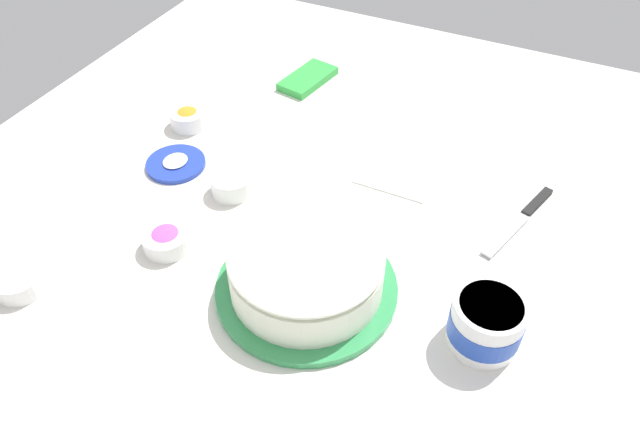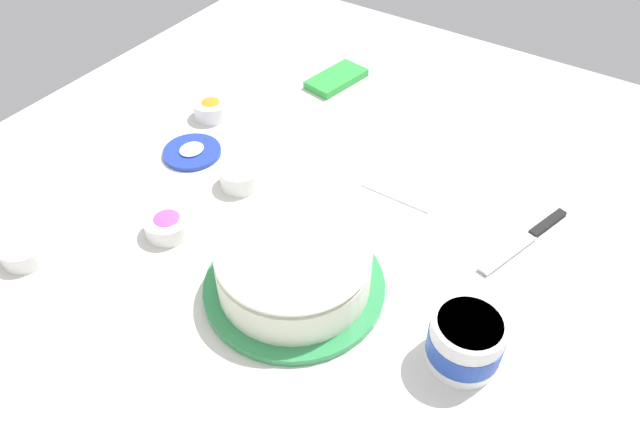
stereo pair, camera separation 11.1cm
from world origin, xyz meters
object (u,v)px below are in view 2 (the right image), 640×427
object	(u,v)px
frosting_tub	(466,340)
paper_napkin	(411,178)
frosting_tub_lid	(192,152)
sprinkle_bowl_yellow	(240,176)
sprinkle_bowl_orange	(211,108)
sprinkle_bowl_rainbow	(168,224)
spreading_knife	(532,235)
sprinkle_bowl_blue	(25,250)
frosted_cake	(294,269)
candy_box_lower	(336,79)

from	to	relation	value
frosting_tub	paper_napkin	xyz separation A→B (m)	(0.34, 0.26, -0.04)
frosting_tub_lid	sprinkle_bowl_yellow	xyz separation A→B (m)	(-0.02, -0.15, 0.02)
sprinkle_bowl_yellow	sprinkle_bowl_orange	bearing A→B (deg)	53.79
frosting_tub	sprinkle_bowl_rainbow	bearing A→B (deg)	94.75
spreading_knife	sprinkle_bowl_blue	xyz separation A→B (m)	(-0.54, 0.73, 0.01)
sprinkle_bowl_rainbow	paper_napkin	bearing A→B (deg)	-38.47
frosting_tub_lid	paper_napkin	distance (m)	0.47
frosted_cake	sprinkle_bowl_blue	size ratio (longest dim) A/B	3.54
sprinkle_bowl_yellow	sprinkle_bowl_orange	distance (m)	0.26
spreading_knife	candy_box_lower	size ratio (longest dim) A/B	1.50
frosted_cake	paper_napkin	bearing A→B (deg)	-5.17
frosted_cake	sprinkle_bowl_rainbow	size ratio (longest dim) A/B	3.58
frosted_cake	sprinkle_bowl_orange	xyz separation A→B (m)	(0.31, 0.45, -0.03)
frosted_cake	frosting_tub	size ratio (longest dim) A/B	2.70
frosted_cake	sprinkle_bowl_rainbow	world-z (taller)	frosted_cake
candy_box_lower	paper_napkin	xyz separation A→B (m)	(-0.23, -0.33, -0.01)
sprinkle_bowl_blue	candy_box_lower	bearing A→B (deg)	-10.24
spreading_knife	sprinkle_bowl_yellow	xyz separation A→B (m)	(-0.18, 0.54, 0.02)
sprinkle_bowl_rainbow	candy_box_lower	distance (m)	0.61
sprinkle_bowl_blue	spreading_knife	bearing A→B (deg)	-53.49
sprinkle_bowl_rainbow	sprinkle_bowl_orange	world-z (taller)	sprinkle_bowl_orange
spreading_knife	candy_box_lower	xyz separation A→B (m)	(0.26, 0.59, 0.00)
frosting_tub_lid	candy_box_lower	distance (m)	0.43
frosting_tub	sprinkle_bowl_rainbow	world-z (taller)	frosting_tub
frosted_cake	sprinkle_bowl_orange	bearing A→B (deg)	55.38
sprinkle_bowl_blue	candy_box_lower	distance (m)	0.81
sprinkle_bowl_blue	frosting_tub	bearing A→B (deg)	-72.35
sprinkle_bowl_blue	sprinkle_bowl_rainbow	bearing A→B (deg)	-41.88
paper_napkin	sprinkle_bowl_blue	bearing A→B (deg)	140.38
sprinkle_bowl_rainbow	frosted_cake	bearing A→B (deg)	-86.24
frosted_cake	frosting_tub_lid	xyz separation A→B (m)	(0.18, 0.40, -0.04)
frosted_cake	candy_box_lower	world-z (taller)	frosted_cake
frosting_tub	sprinkle_bowl_blue	size ratio (longest dim) A/B	1.31
frosted_cake	frosting_tub_lid	distance (m)	0.44
candy_box_lower	sprinkle_bowl_orange	bearing A→B (deg)	160.68
frosting_tub	sprinkle_bowl_orange	world-z (taller)	frosting_tub
sprinkle_bowl_orange	frosting_tub_lid	bearing A→B (deg)	-156.50
frosting_tub	sprinkle_bowl_orange	xyz separation A→B (m)	(0.28, 0.74, -0.02)
spreading_knife	sprinkle_bowl_yellow	world-z (taller)	sprinkle_bowl_yellow
spreading_knife	sprinkle_bowl_rainbow	world-z (taller)	sprinkle_bowl_rainbow
sprinkle_bowl_rainbow	sprinkle_bowl_orange	size ratio (longest dim) A/B	1.07
frosting_tub_lid	sprinkle_bowl_blue	bearing A→B (deg)	173.68
spreading_knife	sprinkle_bowl_orange	size ratio (longest dim) A/B	2.90
sprinkle_bowl_yellow	sprinkle_bowl_rainbow	xyz separation A→B (m)	(-0.18, 0.03, -0.00)
frosting_tub	paper_napkin	size ratio (longest dim) A/B	0.75
candy_box_lower	frosted_cake	bearing A→B (deg)	-143.73
frosted_cake	candy_box_lower	distance (m)	0.66
spreading_knife	sprinkle_bowl_rainbow	xyz separation A→B (m)	(-0.36, 0.56, 0.01)
candy_box_lower	paper_napkin	distance (m)	0.40
sprinkle_bowl_blue	paper_napkin	size ratio (longest dim) A/B	0.58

